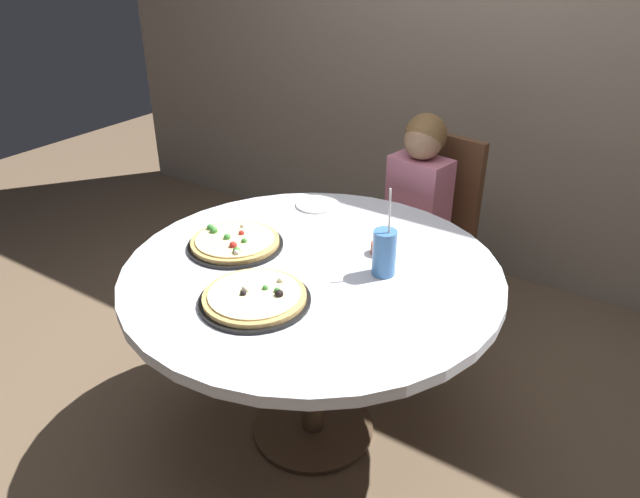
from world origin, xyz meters
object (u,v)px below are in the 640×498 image
at_px(diner_child, 406,246).
at_px(pizza_cheese, 255,297).
at_px(pizza_veggie, 235,242).
at_px(sauce_bowl, 380,248).
at_px(plate_small, 317,204).
at_px(soda_cup, 384,252).
at_px(chair_wooden, 429,224).
at_px(dining_table, 312,289).

bearing_deg(diner_child, pizza_cheese, -90.81).
xyz_separation_m(pizza_veggie, pizza_cheese, (0.29, -0.25, -0.00)).
xyz_separation_m(sauce_bowl, plate_small, (-0.42, 0.22, -0.02)).
bearing_deg(diner_child, soda_cup, -70.87).
height_order(pizza_veggie, pizza_cheese, pizza_veggie).
xyz_separation_m(chair_wooden, soda_cup, (0.21, -0.86, 0.30)).
height_order(dining_table, plate_small, plate_small).
height_order(diner_child, soda_cup, diner_child).
distance_m(dining_table, diner_child, 0.80).
bearing_deg(soda_cup, plate_small, 145.68).
relative_size(diner_child, sauce_bowl, 15.46).
height_order(pizza_cheese, plate_small, pizza_cheese).
xyz_separation_m(pizza_veggie, plate_small, (0.05, 0.47, -0.01)).
relative_size(pizza_veggie, soda_cup, 1.14).
bearing_deg(sauce_bowl, pizza_cheese, -109.29).
height_order(dining_table, diner_child, diner_child).
bearing_deg(dining_table, pizza_veggie, -174.83).
xyz_separation_m(pizza_cheese, sauce_bowl, (0.17, 0.49, 0.00)).
bearing_deg(sauce_bowl, soda_cup, -57.16).
bearing_deg(pizza_cheese, plate_small, 108.97).
height_order(sauce_bowl, plate_small, sauce_bowl).
xyz_separation_m(diner_child, plate_small, (-0.26, -0.34, 0.27)).
relative_size(chair_wooden, pizza_veggie, 2.71).
relative_size(diner_child, plate_small, 6.01).
distance_m(diner_child, sauce_bowl, 0.65).
bearing_deg(pizza_veggie, diner_child, 69.17).
relative_size(soda_cup, plate_small, 1.71).
xyz_separation_m(diner_child, soda_cup, (0.24, -0.68, 0.35)).
height_order(chair_wooden, pizza_veggie, chair_wooden).
bearing_deg(pizza_cheese, diner_child, 89.19).
relative_size(chair_wooden, pizza_cheese, 2.69).
bearing_deg(dining_table, chair_wooden, 89.08).
xyz_separation_m(soda_cup, sauce_bowl, (-0.08, 0.12, -0.06)).
height_order(diner_child, pizza_veggie, diner_child).
bearing_deg(chair_wooden, sauce_bowl, -80.02).
bearing_deg(dining_table, pizza_cheese, -95.76).
distance_m(pizza_veggie, sauce_bowl, 0.53).
bearing_deg(plate_small, soda_cup, -34.32).
height_order(chair_wooden, sauce_bowl, chair_wooden).
distance_m(dining_table, pizza_veggie, 0.34).
height_order(dining_table, sauce_bowl, sauce_bowl).
distance_m(diner_child, pizza_cheese, 1.09).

